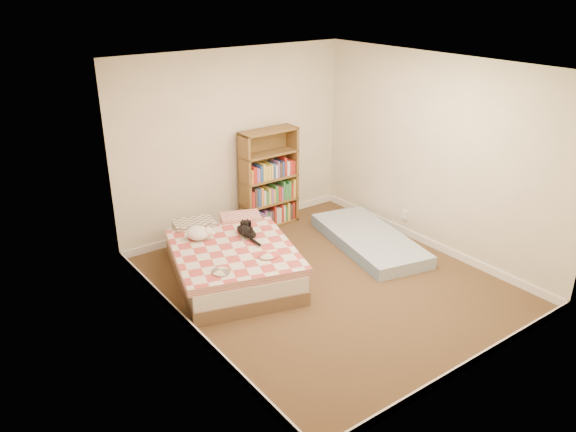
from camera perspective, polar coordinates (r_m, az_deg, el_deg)
room at (r=6.18m, az=4.20°, el=2.93°), size 3.51×4.01×2.51m
bed at (r=6.74m, az=-5.87°, el=-4.39°), size 1.75×2.13×0.49m
bookshelf at (r=8.00m, az=-2.02°, el=2.67°), size 0.85×0.29×1.41m
floor_mattress at (r=7.59m, az=8.20°, el=-2.39°), size 1.20×1.97×0.17m
black_cat at (r=6.79m, az=-4.36°, el=-1.50°), size 0.31×0.61×0.14m
white_dog at (r=6.76m, az=-9.04°, el=-1.71°), size 0.31×0.32×0.15m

